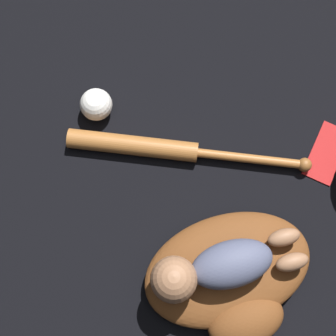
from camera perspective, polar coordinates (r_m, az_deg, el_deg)
ground_plane at (r=1.31m, az=4.25°, el=-7.91°), size 6.00×6.00×0.00m
baseball_glove at (r=1.26m, az=6.38°, el=-10.98°), size 0.43×0.35×0.08m
baby_figure at (r=1.18m, az=4.86°, el=-10.12°), size 0.34×0.15×0.10m
baseball_bat at (r=1.34m, az=-1.18°, el=2.04°), size 0.58×0.14×0.05m
baseball at (r=1.38m, az=-7.31°, el=6.41°), size 0.08×0.08×0.08m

